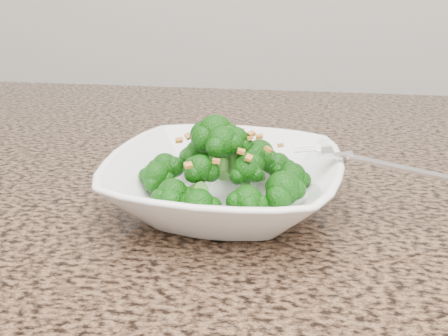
# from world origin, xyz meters

# --- Properties ---
(granite_counter) EXTENTS (1.64, 1.04, 0.03)m
(granite_counter) POSITION_xyz_m (0.00, 0.30, 0.89)
(granite_counter) COLOR brown
(granite_counter) RESTS_ON cabinet
(bowl) EXTENTS (0.27, 0.27, 0.06)m
(bowl) POSITION_xyz_m (0.04, 0.23, 0.93)
(bowl) COLOR white
(bowl) RESTS_ON granite_counter
(broccoli_pile) EXTENTS (0.22, 0.22, 0.06)m
(broccoli_pile) POSITION_xyz_m (0.04, 0.23, 0.99)
(broccoli_pile) COLOR #0F4E08
(broccoli_pile) RESTS_ON bowl
(garlic_topping) EXTENTS (0.13, 0.13, 0.01)m
(garlic_topping) POSITION_xyz_m (0.04, 0.23, 1.03)
(garlic_topping) COLOR #BD7B2E
(garlic_topping) RESTS_ON broccoli_pile
(fork) EXTENTS (0.18, 0.05, 0.01)m
(fork) POSITION_xyz_m (0.17, 0.23, 0.97)
(fork) COLOR silver
(fork) RESTS_ON bowl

